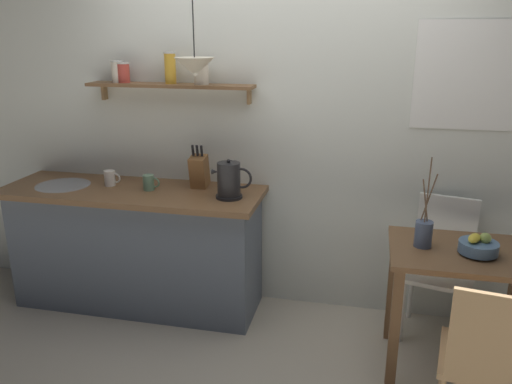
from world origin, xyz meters
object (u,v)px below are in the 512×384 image
Objects in this scene: coffee_mug_spare at (149,183)px; dining_table at (462,276)px; dining_chair_far at (441,260)px; electric_kettle at (229,181)px; coffee_mug_by_sink at (110,178)px; pendant_lamp at (195,67)px; dining_chair_near at (489,360)px; twig_vase at (424,233)px; fruit_bowl at (478,246)px; knife_block at (199,171)px.

dining_table is at bearing -8.58° from coffee_mug_spare.
dining_chair_far is 3.43× the size of electric_kettle.
pendant_lamp is (0.68, -0.06, 0.78)m from coffee_mug_by_sink.
electric_kettle reaches higher than dining_chair_near.
pendant_lamp reaches higher than dining_table.
twig_vase is 2.14m from coffee_mug_by_sink.
dining_chair_near is 2.31m from coffee_mug_spare.
electric_kettle reaches higher than coffee_mug_spare.
coffee_mug_spare is at bearing 170.55° from fruit_bowl.
dining_table is at bearing -10.26° from electric_kettle.
pendant_lamp is (0.04, -0.14, 0.71)m from knife_block.
dining_table is at bearing -14.22° from knife_block.
pendant_lamp is (0.37, -0.02, 0.78)m from coffee_mug_spare.
electric_kettle is 0.59m from coffee_mug_spare.
dining_table is 6.83× the size of coffee_mug_spare.
fruit_bowl is at bearing -9.17° from coffee_mug_by_sink.
dining_chair_near is 2.11m from knife_block.
fruit_bowl is 1.83m from knife_block.
pendant_lamp is at bearing 173.04° from electric_kettle.
twig_vase is 1.70m from pendant_lamp.
dining_chair_near is at bearing -84.81° from dining_chair_far.
knife_block is at bearing 179.50° from dining_chair_far.
dining_chair_near is 2.29m from pendant_lamp.
pendant_lamp is at bearing 169.18° from fruit_bowl.
fruit_bowl is 1.97m from pendant_lamp.
twig_vase reaches higher than dining_chair_far.
coffee_mug_spare is at bearing 170.65° from twig_vase.
twig_vase reaches higher than dining_chair_near.
twig_vase reaches higher than coffee_mug_by_sink.
knife_block is at bearing 7.73° from coffee_mug_by_sink.
dining_chair_far is 0.56m from fruit_bowl.
electric_kettle is at bearing 169.74° from dining_table.
dining_chair_far is at bearing -0.50° from knife_block.
coffee_mug_by_sink is at bearing 170.95° from twig_vase.
pendant_lamp reaches higher than electric_kettle.
dining_table is at bearing 93.80° from dining_chair_near.
twig_vase is (-0.29, 0.05, 0.03)m from fruit_bowl.
knife_block is 0.64m from coffee_mug_by_sink.
dining_chair_near is (0.04, -0.64, -0.11)m from dining_table.
electric_kettle is (-1.38, -0.16, 0.50)m from dining_chair_far.
coffee_mug_spare reaches higher than dining_table.
dining_chair_far is (-0.10, 1.05, 0.01)m from dining_chair_near.
dining_chair_far is 7.69× the size of coffee_mug_spare.
coffee_mug_by_sink is at bearing 170.83° from fruit_bowl.
fruit_bowl is at bearing -10.08° from twig_vase.
coffee_mug_spare is at bearing 177.14° from pendant_lamp.
fruit_bowl is (0.11, -0.46, 0.30)m from dining_chair_far.
coffee_mug_by_sink is at bearing -178.20° from dining_chair_far.
coffee_mug_spare is (-2.07, 0.94, 0.45)m from dining_chair_near.
fruit_bowl is 1.54m from electric_kettle.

